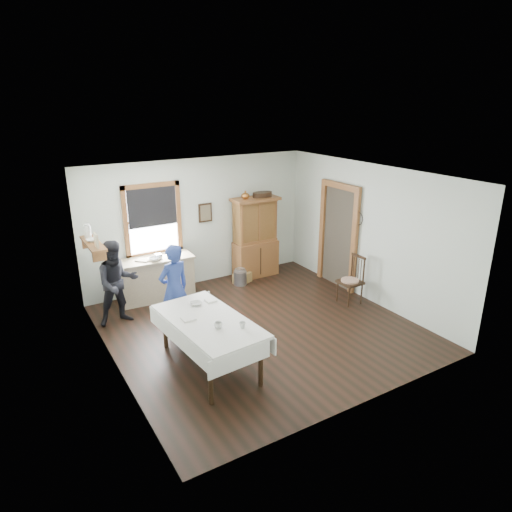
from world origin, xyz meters
name	(u,v)px	position (x,y,z in m)	size (l,w,h in m)	color
room	(260,256)	(0.00, 0.00, 1.35)	(5.01, 5.01, 2.70)	black
window	(153,216)	(-1.00, 2.46, 1.63)	(1.18, 0.07, 1.48)	white
doorway	(338,233)	(2.46, 0.85, 1.16)	(0.09, 1.14, 2.22)	#40382D
wall_shelf	(92,242)	(-2.37, 1.54, 1.57)	(0.24, 1.00, 0.44)	#925F2D
framed_picture	(205,213)	(0.15, 2.46, 1.55)	(0.30, 0.04, 0.40)	#311E11
rug_beater	(358,213)	(2.45, 0.30, 1.72)	(0.27, 0.27, 0.01)	black
work_counter	(156,278)	(-1.13, 2.15, 0.43)	(1.50, 0.57, 0.86)	tan
china_hutch	(255,237)	(1.23, 2.21, 0.90)	(1.05, 0.50, 1.80)	#925F2D
dining_table	(209,343)	(-1.27, -0.62, 0.39)	(1.02, 1.94, 0.77)	silver
spindle_chair	(350,280)	(2.06, -0.02, 0.49)	(0.45, 0.45, 0.97)	#311E11
pail	(240,278)	(0.66, 1.90, 0.15)	(0.28, 0.28, 0.30)	gray
wicker_basket	(242,278)	(0.76, 1.97, 0.11)	(0.37, 0.26, 0.22)	#A9884C
woman_blue	(174,292)	(-1.30, 0.66, 0.73)	(0.54, 0.35, 1.47)	navy
figure_dark	(118,286)	(-2.04, 1.49, 0.71)	(0.70, 0.54, 1.43)	black
table_cup_a	(218,325)	(-1.27, -0.93, 0.82)	(0.12, 0.12, 0.09)	silver
table_cup_b	(242,325)	(-0.97, -1.10, 0.82)	(0.09, 0.09, 0.09)	silver
table_bowl	(196,303)	(-1.23, -0.06, 0.80)	(0.21, 0.21, 0.05)	silver
counter_book	(140,262)	(-1.44, 2.06, 0.87)	(0.16, 0.22, 0.02)	brown
counter_bowl	(154,259)	(-1.18, 2.00, 0.89)	(0.21, 0.21, 0.07)	silver
shelf_bowl	(92,240)	(-2.37, 1.55, 1.60)	(0.22, 0.22, 0.05)	silver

